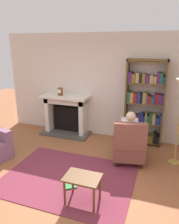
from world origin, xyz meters
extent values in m
plane|color=#975836|center=(0.00, 0.00, 0.00)|extent=(14.00, 14.00, 0.00)
cube|color=beige|center=(0.00, 2.55, 1.35)|extent=(5.60, 0.10, 2.70)
cube|color=maroon|center=(0.00, 0.30, 0.01)|extent=(2.40, 1.80, 0.01)
cube|color=#4C4742|center=(-0.96, 2.18, 0.03)|extent=(1.34, 0.64, 0.05)
cube|color=black|center=(-0.96, 2.40, 0.40)|extent=(0.82, 0.20, 0.70)
cube|color=silver|center=(-1.47, 2.28, 0.52)|extent=(0.12, 0.44, 1.04)
cube|color=silver|center=(-0.45, 2.28, 0.52)|extent=(0.12, 0.44, 1.04)
cube|color=silver|center=(-0.96, 2.28, 0.96)|extent=(1.14, 0.44, 0.16)
cube|color=silver|center=(-0.96, 2.22, 1.07)|extent=(1.30, 0.56, 0.06)
cylinder|color=brown|center=(-1.08, 2.20, 1.20)|extent=(0.14, 0.14, 0.21)
cylinder|color=white|center=(-1.08, 2.14, 1.22)|extent=(0.10, 0.01, 0.10)
cube|color=brown|center=(0.67, 2.34, 1.04)|extent=(0.04, 0.32, 2.09)
cube|color=brown|center=(1.57, 2.34, 1.04)|extent=(0.04, 0.32, 2.09)
cube|color=brown|center=(1.12, 2.34, 2.07)|extent=(0.93, 0.32, 0.04)
cube|color=brown|center=(1.12, 2.34, 0.06)|extent=(0.89, 0.32, 0.02)
cube|color=#1E592D|center=(0.73, 2.33, 0.18)|extent=(0.07, 0.26, 0.21)
cube|color=brown|center=(0.82, 2.33, 0.20)|extent=(0.09, 0.26, 0.25)
cube|color=black|center=(0.90, 2.33, 0.18)|extent=(0.06, 0.26, 0.22)
cube|color=navy|center=(0.97, 2.33, 0.17)|extent=(0.05, 0.26, 0.21)
cube|color=#4C1E59|center=(1.04, 2.33, 0.16)|extent=(0.07, 0.26, 0.18)
cube|color=navy|center=(1.11, 2.33, 0.19)|extent=(0.06, 0.26, 0.23)
cube|color=black|center=(1.17, 2.33, 0.19)|extent=(0.06, 0.26, 0.23)
cube|color=black|center=(1.23, 2.33, 0.15)|extent=(0.06, 0.26, 0.16)
cube|color=brown|center=(1.31, 2.33, 0.15)|extent=(0.08, 0.26, 0.16)
cube|color=brown|center=(1.37, 2.33, 0.17)|extent=(0.04, 0.26, 0.19)
cube|color=black|center=(1.43, 2.33, 0.19)|extent=(0.07, 0.26, 0.23)
cube|color=black|center=(1.51, 2.33, 0.16)|extent=(0.07, 0.26, 0.19)
cube|color=brown|center=(1.12, 2.34, 0.55)|extent=(0.89, 0.32, 0.02)
cube|color=brown|center=(0.74, 2.33, 0.64)|extent=(0.08, 0.26, 0.16)
cube|color=brown|center=(0.83, 2.33, 0.65)|extent=(0.08, 0.26, 0.16)
cube|color=black|center=(0.90, 2.33, 0.65)|extent=(0.04, 0.26, 0.17)
cube|color=navy|center=(0.96, 2.33, 0.64)|extent=(0.05, 0.26, 0.16)
cube|color=#4C1E59|center=(1.02, 2.33, 0.66)|extent=(0.05, 0.26, 0.19)
cube|color=navy|center=(1.08, 2.33, 0.68)|extent=(0.06, 0.26, 0.23)
cube|color=navy|center=(1.14, 2.33, 0.65)|extent=(0.04, 0.26, 0.17)
cube|color=#997F4C|center=(1.18, 2.33, 0.69)|extent=(0.04, 0.26, 0.26)
cube|color=#1E592D|center=(1.23, 2.33, 0.65)|extent=(0.05, 0.26, 0.18)
cube|color=#1E592D|center=(1.29, 2.33, 0.69)|extent=(0.06, 0.26, 0.24)
cube|color=#997F4C|center=(1.37, 2.33, 0.68)|extent=(0.08, 0.26, 0.24)
cube|color=navy|center=(1.46, 2.33, 0.65)|extent=(0.08, 0.26, 0.16)
cube|color=navy|center=(1.54, 2.33, 0.68)|extent=(0.08, 0.26, 0.23)
cube|color=brown|center=(1.12, 2.34, 1.04)|extent=(0.89, 0.32, 0.02)
cube|color=#1E592D|center=(0.73, 2.33, 1.18)|extent=(0.06, 0.26, 0.25)
cube|color=#997F4C|center=(0.81, 2.33, 1.18)|extent=(0.08, 0.26, 0.24)
cube|color=maroon|center=(0.90, 2.33, 1.17)|extent=(0.09, 0.26, 0.22)
cube|color=navy|center=(0.98, 2.33, 1.18)|extent=(0.07, 0.26, 0.25)
cube|color=black|center=(1.04, 2.33, 1.16)|extent=(0.04, 0.26, 0.22)
cube|color=#997F4C|center=(1.10, 2.33, 1.19)|extent=(0.06, 0.26, 0.26)
cube|color=brown|center=(1.15, 2.33, 1.19)|extent=(0.04, 0.26, 0.26)
cube|color=#4C1E59|center=(1.19, 2.33, 1.16)|extent=(0.04, 0.26, 0.20)
cube|color=maroon|center=(1.24, 2.33, 1.15)|extent=(0.05, 0.26, 0.18)
cube|color=#1E592D|center=(1.29, 2.33, 1.14)|extent=(0.05, 0.26, 0.17)
cube|color=#4C1E59|center=(1.35, 2.33, 1.18)|extent=(0.05, 0.26, 0.25)
cube|color=maroon|center=(1.41, 2.33, 1.18)|extent=(0.04, 0.26, 0.24)
cube|color=#4C1E59|center=(1.46, 2.33, 1.18)|extent=(0.06, 0.26, 0.24)
cube|color=#4C1E59|center=(1.52, 2.33, 1.17)|extent=(0.04, 0.26, 0.24)
cube|color=brown|center=(1.12, 2.34, 1.54)|extent=(0.89, 0.32, 0.02)
cube|color=#4C1E59|center=(0.74, 2.33, 1.67)|extent=(0.09, 0.26, 0.24)
cube|color=brown|center=(0.83, 2.33, 1.65)|extent=(0.07, 0.26, 0.20)
cube|color=#997F4C|center=(0.92, 2.33, 1.66)|extent=(0.08, 0.26, 0.23)
cube|color=black|center=(0.99, 2.33, 1.64)|extent=(0.06, 0.26, 0.19)
cube|color=brown|center=(1.06, 2.33, 1.65)|extent=(0.07, 0.26, 0.21)
cube|color=#4C1E59|center=(1.14, 2.33, 1.64)|extent=(0.08, 0.26, 0.19)
cube|color=#997F4C|center=(1.23, 2.33, 1.64)|extent=(0.08, 0.26, 0.19)
cube|color=#997F4C|center=(1.31, 2.33, 1.63)|extent=(0.06, 0.26, 0.16)
cube|color=#4C1E59|center=(1.38, 2.33, 1.68)|extent=(0.07, 0.26, 0.26)
cube|color=#1E592D|center=(1.45, 2.33, 1.67)|extent=(0.06, 0.26, 0.24)
cube|color=navy|center=(1.52, 2.33, 1.63)|extent=(0.08, 0.26, 0.16)
cube|color=brown|center=(1.12, 2.34, 2.03)|extent=(0.89, 0.32, 0.02)
cylinder|color=#331E14|center=(1.15, 1.56, 0.06)|extent=(0.05, 0.05, 0.12)
cylinder|color=#331E14|center=(0.65, 1.45, 0.06)|extent=(0.05, 0.05, 0.12)
cylinder|color=#331E14|center=(1.25, 1.09, 0.06)|extent=(0.05, 0.05, 0.12)
cylinder|color=#331E14|center=(0.75, 0.98, 0.06)|extent=(0.05, 0.05, 0.12)
cube|color=brown|center=(0.95, 1.27, 0.27)|extent=(0.75, 0.72, 0.30)
cube|color=brown|center=(1.00, 1.04, 0.70)|extent=(0.66, 0.29, 0.55)
cube|color=brown|center=(1.22, 1.33, 0.53)|extent=(0.23, 0.55, 0.22)
cube|color=brown|center=(0.69, 1.21, 0.53)|extent=(0.23, 0.55, 0.22)
cube|color=white|center=(0.96, 1.22, 0.67)|extent=(0.35, 0.26, 0.50)
sphere|color=#D8AD8C|center=(0.96, 1.22, 1.04)|extent=(0.20, 0.20, 0.20)
cube|color=#191E3F|center=(1.00, 1.43, 0.47)|extent=(0.20, 0.42, 0.12)
cube|color=#191E3F|center=(0.84, 1.40, 0.47)|extent=(0.20, 0.42, 0.12)
cylinder|color=#191E3F|center=(0.96, 1.62, 0.21)|extent=(0.10, 0.10, 0.42)
cylinder|color=#191E3F|center=(0.81, 1.59, 0.21)|extent=(0.10, 0.10, 0.42)
cube|color=white|center=(0.90, 1.54, 0.77)|extent=(0.37, 0.18, 0.25)
cube|color=brown|center=(0.49, -0.21, 0.45)|extent=(0.56, 0.39, 0.03)
cylinder|color=brown|center=(0.25, -0.36, 0.22)|extent=(0.04, 0.04, 0.44)
cylinder|color=brown|center=(0.72, -0.36, 0.22)|extent=(0.04, 0.04, 0.44)
cylinder|color=brown|center=(0.25, -0.06, 0.22)|extent=(0.04, 0.04, 0.44)
cylinder|color=brown|center=(0.72, -0.06, 0.22)|extent=(0.04, 0.04, 0.44)
cube|color=#334CA5|center=(0.40, 0.36, 0.03)|extent=(0.28, 0.21, 0.04)
cube|color=#267233|center=(0.43, 0.41, 0.02)|extent=(0.32, 0.32, 0.03)
cube|color=#267233|center=(0.14, 0.06, 0.02)|extent=(0.28, 0.26, 0.02)
cylinder|color=#B7933F|center=(1.88, 1.55, 0.01)|extent=(0.24, 0.24, 0.03)
cylinder|color=#B7933F|center=(1.88, 1.55, 0.80)|extent=(0.03, 0.03, 1.55)
camera|label=1|loc=(1.54, -2.86, 2.41)|focal=34.54mm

